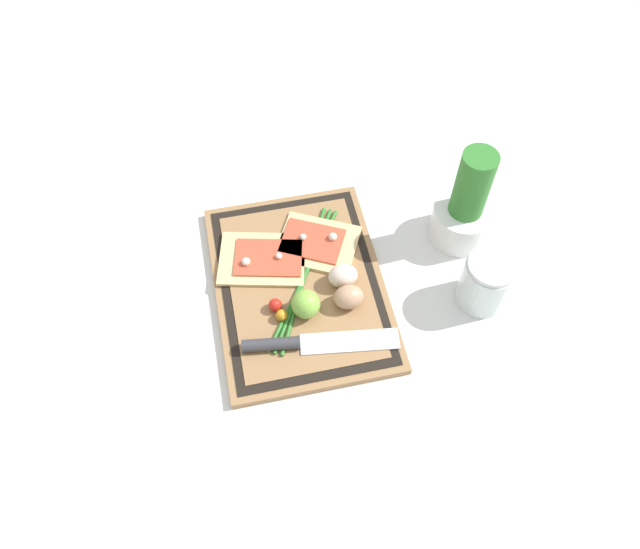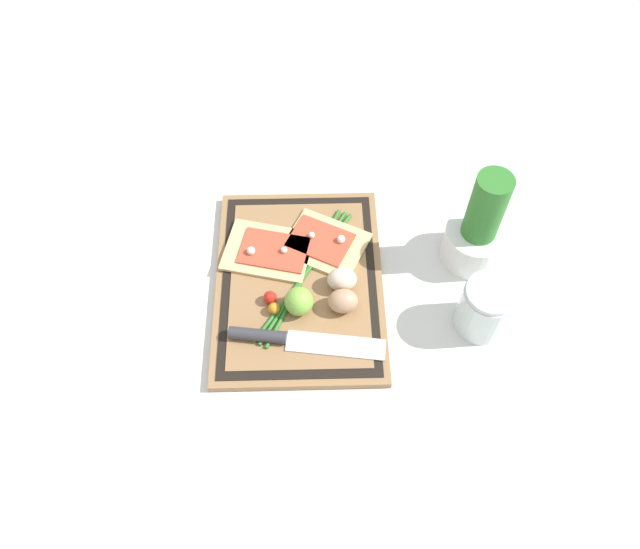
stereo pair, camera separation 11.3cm
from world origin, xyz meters
name	(u,v)px [view 1 (the left image)]	position (x,y,z in m)	size (l,w,h in m)	color
ground_plane	(300,289)	(0.00, 0.00, 0.00)	(6.00, 6.00, 0.00)	silver
cutting_board	(300,286)	(0.00, 0.00, 0.01)	(0.42, 0.31, 0.02)	#997047
pizza_slice_near	(263,259)	(-0.06, -0.06, 0.02)	(0.15, 0.18, 0.02)	#DBBC7F
pizza_slice_far	(317,243)	(-0.08, 0.05, 0.02)	(0.17, 0.18, 0.02)	#DBBC7F
knife	(295,343)	(0.12, -0.03, 0.03)	(0.07, 0.27, 0.02)	silver
egg_brown	(349,297)	(0.06, 0.08, 0.04)	(0.04, 0.05, 0.04)	tan
egg_pink	(343,276)	(0.01, 0.08, 0.04)	(0.04, 0.05, 0.04)	beige
lime	(308,304)	(0.06, 0.00, 0.05)	(0.05, 0.05, 0.05)	#7FB742
cherry_tomato_red	(275,305)	(0.04, -0.05, 0.03)	(0.02, 0.02, 0.02)	red
cherry_tomato_yellow	(282,315)	(0.07, -0.04, 0.03)	(0.02, 0.02, 0.02)	orange
scallion_bunch	(304,277)	(-0.01, 0.01, 0.02)	(0.30, 0.19, 0.01)	#2D7528
herb_pot	(465,210)	(-0.06, 0.33, 0.08)	(0.12, 0.12, 0.22)	white
sauce_jar	(485,284)	(0.09, 0.32, 0.05)	(0.09, 0.09, 0.11)	silver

